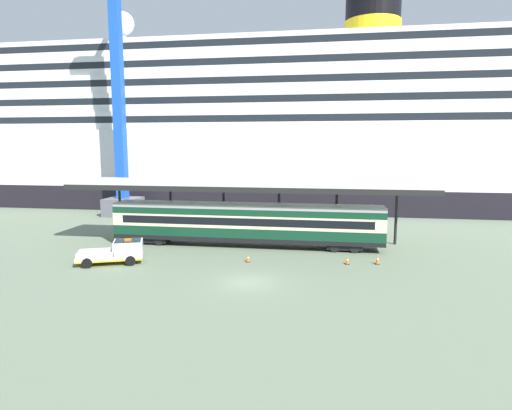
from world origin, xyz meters
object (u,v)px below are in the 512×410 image
Objects in this scene: train_carriage at (246,222)px; service_truck at (117,251)px; traffic_cone_mid at (347,260)px; traffic_cone_far at (248,258)px; traffic_cone_near at (377,260)px; dockside_crane at (122,108)px; cruise_ship at (414,133)px; quay_bollard at (106,253)px.

train_carriage is 12.18m from service_truck.
service_truck is 19.03m from traffic_cone_mid.
traffic_cone_near is at bearing 5.36° from traffic_cone_far.
traffic_cone_mid is 38.06m from dockside_crane.
train_carriage reaches higher than traffic_cone_mid.
traffic_cone_near is 10.65m from traffic_cone_far.
train_carriage is 10.76m from traffic_cone_mid.
traffic_cone_near is at bearing -20.96° from train_carriage.
traffic_cone_mid is 8.19m from traffic_cone_far.
quay_bollard is (-32.59, -39.23, -11.11)m from cruise_ship.
dockside_crane is at bearing 111.57° from quay_bollard.
traffic_cone_far is (-8.17, -0.61, -0.01)m from traffic_cone_mid.
service_truck reaches higher than traffic_cone_mid.
dockside_crane is (-28.97, 20.12, 14.29)m from traffic_cone_mid.
quay_bollard is (-1.55, 1.05, -0.47)m from service_truck.
service_truck reaches higher than traffic_cone_far.
cruise_ship is 51.95m from service_truck.
traffic_cone_near is (11.80, -4.52, -1.93)m from train_carriage.
dockside_crane reaches higher than quay_bollard.
cruise_ship is 277.82× the size of traffic_cone_far.
train_carriage is 40.99× the size of traffic_cone_far.
train_carriage is 39.65× the size of traffic_cone_mid.
traffic_cone_mid is (18.83, 2.66, -0.67)m from service_truck.
dockside_crane reaches higher than cruise_ship.
service_truck is (-9.46, -7.56, -1.33)m from train_carriage.
service_truck reaches higher than quay_bollard.
dockside_crane is at bearing -156.98° from cruise_ship.
quay_bollard is at bearing 146.01° from service_truck.
dockside_crane is (-31.41, 19.74, 14.22)m from traffic_cone_near.
service_truck is at bearing -33.99° from quay_bollard.
cruise_ship reaches higher than traffic_cone_mid.
quay_bollard is (-12.21, -1.00, 0.21)m from traffic_cone_far.
dockside_crane is 27.29m from quay_bollard.
train_carriage reaches higher than traffic_cone_near.
dockside_crane is 49.52× the size of quay_bollard.
cruise_ship is 222.78× the size of traffic_cone_near.
cruise_ship is 52.20m from quay_bollard.
cruise_ship is at bearing 75.29° from traffic_cone_near.
traffic_cone_far is 12.25m from quay_bollard.
dockside_crane reaches higher than traffic_cone_near.
traffic_cone_mid is (-2.44, -0.38, -0.07)m from traffic_cone_near.
service_truck is 7.09× the size of traffic_cone_near.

